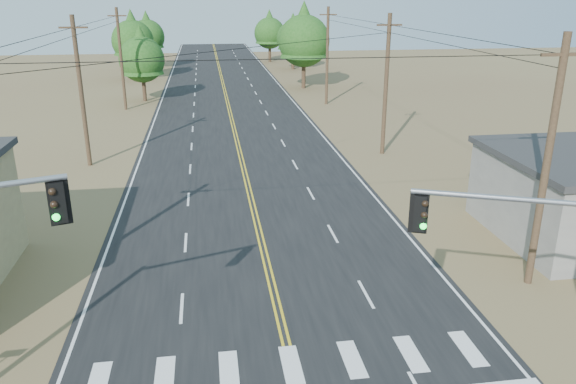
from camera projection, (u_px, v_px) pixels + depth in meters
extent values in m
cube|color=black|center=(243.00, 167.00, 38.52)|extent=(15.00, 200.00, 0.02)
cylinder|color=#4C3826|center=(81.00, 93.00, 37.28)|extent=(0.30, 0.30, 10.00)
cube|color=#4C3826|center=(73.00, 27.00, 35.88)|extent=(1.80, 0.12, 0.12)
cylinder|color=#4C3826|center=(121.00, 60.00, 55.93)|extent=(0.30, 0.30, 10.00)
cube|color=#4C3826|center=(117.00, 16.00, 54.52)|extent=(1.80, 0.12, 0.12)
cylinder|color=#4C3826|center=(546.00, 167.00, 21.50)|extent=(0.30, 0.30, 10.00)
cube|color=#4C3826|center=(564.00, 54.00, 20.10)|extent=(1.80, 0.12, 0.12)
cylinder|color=#4C3826|center=(386.00, 86.00, 40.15)|extent=(0.30, 0.30, 10.00)
cube|color=#4C3826|center=(389.00, 25.00, 38.74)|extent=(1.80, 0.12, 0.12)
cylinder|color=#4C3826|center=(327.00, 57.00, 58.80)|extent=(0.30, 0.30, 10.00)
cube|color=#4C3826|center=(328.00, 15.00, 57.39)|extent=(1.80, 0.12, 0.12)
cube|color=black|center=(58.00, 202.00, 14.13)|extent=(0.42, 0.39, 1.08)
sphere|color=black|center=(52.00, 191.00, 13.85)|extent=(0.20, 0.20, 0.20)
sphere|color=black|center=(54.00, 204.00, 13.97)|extent=(0.20, 0.20, 0.20)
sphere|color=#0CE533|center=(56.00, 217.00, 14.08)|extent=(0.20, 0.20, 0.20)
cylinder|color=gray|center=(531.00, 200.00, 13.92)|extent=(5.45, 2.34, 0.14)
cube|color=black|center=(420.00, 213.00, 14.72)|extent=(0.40, 0.37, 0.99)
sphere|color=black|center=(425.00, 203.00, 14.48)|extent=(0.18, 0.18, 0.18)
sphere|color=black|center=(424.00, 215.00, 14.59)|extent=(0.18, 0.18, 0.18)
sphere|color=#0CE533|center=(423.00, 226.00, 14.69)|extent=(0.18, 0.18, 0.18)
cylinder|color=#3F2D1E|center=(144.00, 88.00, 61.69)|extent=(0.41, 0.41, 2.94)
cone|color=#1A4C15|center=(141.00, 50.00, 60.33)|extent=(4.57, 4.57, 5.22)
sphere|color=#1A4C15|center=(142.00, 60.00, 60.68)|extent=(4.89, 4.89, 4.89)
cylinder|color=#3F2D1E|center=(135.00, 67.00, 76.96)|extent=(0.44, 0.44, 3.37)
cone|color=#1A4C15|center=(132.00, 32.00, 75.39)|extent=(5.24, 5.24, 5.99)
sphere|color=#1A4C15|center=(133.00, 41.00, 75.80)|extent=(5.61, 5.61, 5.61)
cylinder|color=#3F2D1E|center=(149.00, 58.00, 88.62)|extent=(0.46, 0.46, 3.17)
cone|color=#1A4C15|center=(147.00, 29.00, 87.14)|extent=(4.94, 4.94, 5.64)
sphere|color=#1A4C15|center=(147.00, 37.00, 87.53)|extent=(5.29, 5.29, 5.29)
cylinder|color=#3F2D1E|center=(304.00, 73.00, 69.87)|extent=(0.50, 0.50, 3.77)
cone|color=#1A4C15|center=(304.00, 29.00, 68.12)|extent=(5.87, 5.87, 6.71)
sphere|color=#1A4C15|center=(304.00, 41.00, 68.57)|extent=(6.29, 6.29, 6.29)
cylinder|color=#3F2D1E|center=(293.00, 59.00, 87.60)|extent=(0.50, 0.50, 3.06)
cone|color=#1A4C15|center=(293.00, 31.00, 86.18)|extent=(4.76, 4.76, 5.45)
sphere|color=#1A4C15|center=(293.00, 38.00, 86.55)|extent=(5.10, 5.10, 5.10)
cylinder|color=#3F2D1E|center=(270.00, 53.00, 97.04)|extent=(0.48, 0.48, 3.15)
cone|color=#1A4C15|center=(269.00, 26.00, 95.58)|extent=(4.90, 4.90, 5.60)
sphere|color=#1A4C15|center=(270.00, 33.00, 95.96)|extent=(5.25, 5.25, 5.25)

